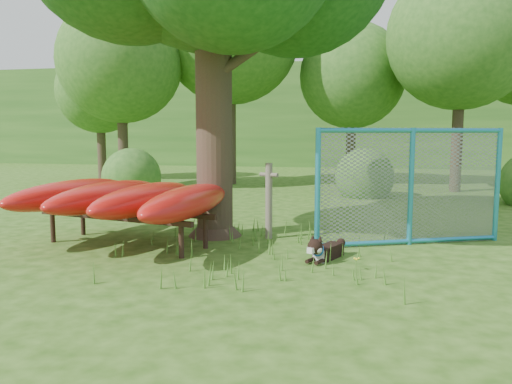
# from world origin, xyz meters

# --- Properties ---
(ground) EXTENTS (80.00, 80.00, 0.00)m
(ground) POSITION_xyz_m (0.00, 0.00, 0.00)
(ground) COLOR #254C0F
(ground) RESTS_ON ground
(wooden_post) EXTENTS (0.38, 0.22, 1.41)m
(wooden_post) POSITION_xyz_m (0.21, 2.33, 0.74)
(wooden_post) COLOR #665C4C
(wooden_post) RESTS_ON ground
(kayak_rack) EXTENTS (3.53, 3.79, 1.09)m
(kayak_rack) POSITION_xyz_m (-2.11, 1.27, 0.84)
(kayak_rack) COLOR black
(kayak_rack) RESTS_ON ground
(husky_dog) EXTENTS (0.57, 0.92, 0.44)m
(husky_dog) POSITION_xyz_m (1.33, 0.91, 0.16)
(husky_dog) COLOR black
(husky_dog) RESTS_ON ground
(fence_section) EXTENTS (3.25, 1.46, 3.40)m
(fence_section) POSITION_xyz_m (2.72, 2.33, 1.02)
(fence_section) COLOR teal
(fence_section) RESTS_ON ground
(wildflower_clump) EXTENTS (0.09, 0.09, 0.19)m
(wildflower_clump) POSITION_xyz_m (1.82, 0.42, 0.16)
(wildflower_clump) COLOR #4B7D29
(wildflower_clump) RESTS_ON ground
(bg_tree_a) EXTENTS (4.40, 4.40, 6.70)m
(bg_tree_a) POSITION_xyz_m (-6.50, 10.00, 4.48)
(bg_tree_a) COLOR #33271C
(bg_tree_a) RESTS_ON ground
(bg_tree_b) EXTENTS (5.20, 5.20, 8.22)m
(bg_tree_b) POSITION_xyz_m (-3.00, 12.00, 5.61)
(bg_tree_b) COLOR #33271C
(bg_tree_b) RESTS_ON ground
(bg_tree_c) EXTENTS (4.00, 4.00, 6.12)m
(bg_tree_c) POSITION_xyz_m (1.50, 13.00, 4.11)
(bg_tree_c) COLOR #33271C
(bg_tree_c) RESTS_ON ground
(bg_tree_d) EXTENTS (4.80, 4.80, 7.50)m
(bg_tree_d) POSITION_xyz_m (5.00, 11.00, 5.08)
(bg_tree_d) COLOR #33271C
(bg_tree_d) RESTS_ON ground
(bg_tree_f) EXTENTS (3.60, 3.60, 5.55)m
(bg_tree_f) POSITION_xyz_m (-9.00, 13.00, 3.73)
(bg_tree_f) COLOR #33271C
(bg_tree_f) RESTS_ON ground
(shrub_left) EXTENTS (1.80, 1.80, 1.80)m
(shrub_left) POSITION_xyz_m (-5.00, 7.50, 0.00)
(shrub_left) COLOR #2D5D1E
(shrub_left) RESTS_ON ground
(shrub_mid) EXTENTS (1.80, 1.80, 1.80)m
(shrub_mid) POSITION_xyz_m (2.00, 9.00, 0.00)
(shrub_mid) COLOR #2D5D1E
(shrub_mid) RESTS_ON ground
(wooded_hillside) EXTENTS (80.00, 12.00, 6.00)m
(wooded_hillside) POSITION_xyz_m (0.00, 28.00, 3.00)
(wooded_hillside) COLOR #2D5D1E
(wooded_hillside) RESTS_ON ground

